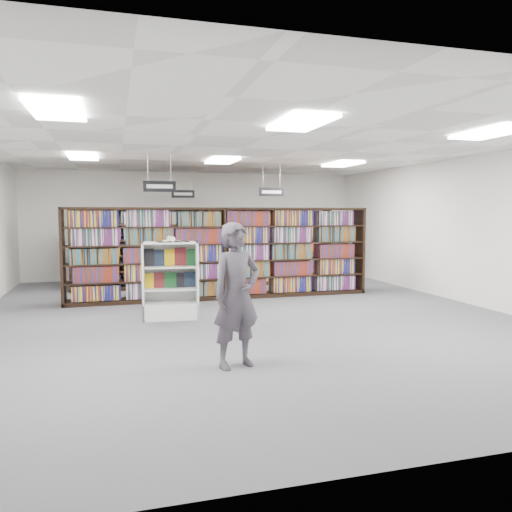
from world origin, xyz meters
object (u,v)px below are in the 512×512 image
object	(u,v)px
bookshelf_row_near	(223,253)
endcap_display	(170,293)
shopper	(237,295)
open_book	(172,240)

from	to	relation	value
bookshelf_row_near	endcap_display	bearing A→B (deg)	-126.61
shopper	endcap_display	bearing A→B (deg)	80.84
endcap_display	shopper	size ratio (longest dim) A/B	0.77
endcap_display	shopper	xyz separation A→B (m)	(0.50, -3.23, 0.45)
bookshelf_row_near	shopper	xyz separation A→B (m)	(-0.91, -5.13, -0.12)
bookshelf_row_near	endcap_display	size ratio (longest dim) A/B	4.86
open_book	shopper	bearing A→B (deg)	-88.15
shopper	bookshelf_row_near	bearing A→B (deg)	61.97
endcap_display	open_book	distance (m)	0.99
bookshelf_row_near	open_book	bearing A→B (deg)	-125.70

